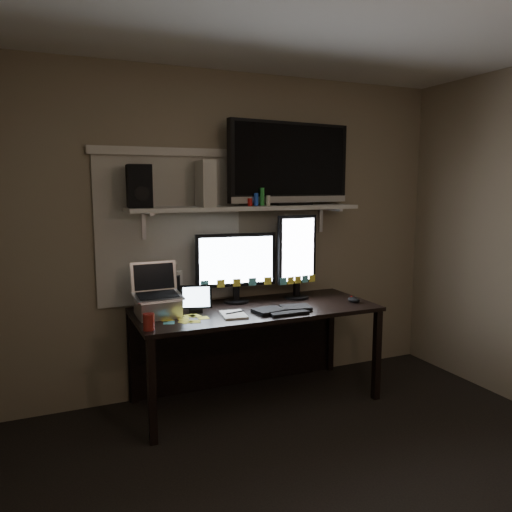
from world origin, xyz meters
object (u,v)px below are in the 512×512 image
monitor_portrait (297,256)px  tv (290,164)px  keyboard (282,309)px  laptop (158,291)px  cup (149,322)px  monitor_landscape (236,267)px  tablet (196,298)px  desk (250,326)px  speaker (139,186)px  game_console (205,184)px  mouse (354,300)px

monitor_portrait → tv: tv is taller
keyboard → laptop: size_ratio=1.20×
monitor_portrait → cup: 1.38m
monitor_landscape → cup: (-0.78, -0.49, -0.22)m
tv → cup: bearing=-164.7°
tv → monitor_portrait: bearing=-70.6°
tablet → tv: tv is taller
monitor_portrait → tablet: size_ratio=3.01×
tv → laptop: bearing=-176.4°
monitor_landscape → monitor_portrait: monitor_portrait is taller
desk → keyboard: bearing=-65.2°
cup → keyboard: bearing=5.5°
laptop → keyboard: bearing=-15.4°
tv → speaker: bearing=174.8°
monitor_portrait → game_console: (-0.76, 0.02, 0.57)m
monitor_portrait → mouse: (0.34, -0.31, -0.32)m
desk → cup: 0.96m
laptop → tablet: bearing=2.1°
cup → game_console: bearing=40.6°
laptop → tv: bearing=7.9°
monitor_landscape → keyboard: size_ratio=1.45×
mouse → laptop: (-1.50, 0.18, 0.16)m
tablet → cup: 0.51m
monitor_landscape → tv: (0.46, 0.01, 0.80)m
tv → game_console: size_ratio=3.23×
laptop → speaker: speaker is taller
mouse → cup: 1.62m
monitor_portrait → cup: monitor_portrait is taller
monitor_portrait → game_console: game_console is taller
cup → game_console: (0.52, 0.45, 0.86)m
keyboard → game_console: (-0.47, 0.35, 0.90)m
monitor_portrait → speaker: 1.35m
tablet → monitor_portrait: bearing=21.1°
monitor_portrait → keyboard: monitor_portrait is taller
keyboard → mouse: (0.63, 0.02, 0.01)m
desk → monitor_landscape: monitor_landscape is taller
monitor_landscape → tablet: 0.45m
desk → game_console: (-0.33, 0.06, 1.09)m
cup → game_console: size_ratio=0.32×
desk → monitor_portrait: 0.67m
mouse → laptop: size_ratio=0.31×
tablet → laptop: 0.29m
keyboard → game_console: game_console is taller
desk → mouse: 0.84m
monitor_portrait → keyboard: size_ratio=1.57×
desk → cup: bearing=-155.6°
tv → game_console: bearing=177.5°
mouse → monitor_landscape: bearing=146.0°
desk → game_console: 1.14m
laptop → speaker: bearing=110.6°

